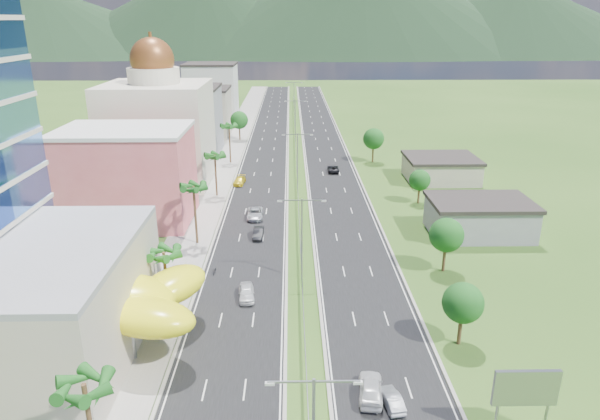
{
  "coord_description": "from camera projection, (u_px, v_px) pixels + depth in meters",
  "views": [
    {
      "loc": [
        -1.35,
        -52.36,
        31.83
      ],
      "look_at": [
        -0.1,
        17.04,
        7.0
      ],
      "focal_mm": 32.0,
      "sensor_mm": 36.0,
      "label": 1
    }
  ],
  "objects": [
    {
      "name": "leafy_tree_rd",
      "position": [
        374.0,
        139.0,
        124.36
      ],
      "size": [
        4.9,
        4.9,
        8.05
      ],
      "color": "#47301C",
      "rests_on": "ground"
    },
    {
      "name": "shed_near",
      "position": [
        479.0,
        219.0,
        83.2
      ],
      "size": [
        15.0,
        10.0,
        5.0
      ],
      "primitive_type": "cube",
      "color": "gray",
      "rests_on": "ground"
    },
    {
      "name": "midrise_grey",
      "position": [
        187.0,
        121.0,
        132.2
      ],
      "size": [
        16.0,
        15.0,
        16.0
      ],
      "primitive_type": "cube",
      "color": "gray",
      "rests_on": "ground"
    },
    {
      "name": "leafy_tree_rc",
      "position": [
        420.0,
        180.0,
        96.59
      ],
      "size": [
        3.85,
        3.85,
        6.33
      ],
      "color": "#47301C",
      "rests_on": "ground"
    },
    {
      "name": "leafy_tree_lfar",
      "position": [
        239.0,
        120.0,
        147.33
      ],
      "size": [
        4.9,
        4.9,
        8.05
      ],
      "color": "#47301C",
      "rests_on": "ground"
    },
    {
      "name": "sidewalk_left",
      "position": [
        233.0,
        144.0,
        144.46
      ],
      "size": [
        7.0,
        260.0,
        0.12
      ],
      "primitive_type": "cube",
      "color": "gray",
      "rests_on": "ground"
    },
    {
      "name": "motorcycle",
      "position": [
        215.0,
        270.0,
        70.62
      ],
      "size": [
        0.62,
        1.75,
        1.1
      ],
      "primitive_type": "imported",
      "rotation": [
        0.0,
        0.0,
        -0.06
      ],
      "color": "black",
      "rests_on": "road_left"
    },
    {
      "name": "road_right",
      "position": [
        323.0,
        144.0,
        144.88
      ],
      "size": [
        11.0,
        260.0,
        0.04
      ],
      "primitive_type": "cube",
      "color": "black",
      "rests_on": "ground"
    },
    {
      "name": "palm_tree_e",
      "position": [
        229.0,
        128.0,
        122.87
      ],
      "size": [
        3.6,
        3.6,
        9.4
      ],
      "color": "#47301C",
      "rests_on": "ground"
    },
    {
      "name": "car_white_near_left",
      "position": [
        246.0,
        292.0,
        64.29
      ],
      "size": [
        2.27,
        4.69,
        1.54
      ],
      "primitive_type": "imported",
      "rotation": [
        0.0,
        0.0,
        0.1
      ],
      "color": "silver",
      "rests_on": "road_left"
    },
    {
      "name": "palm_tree_a",
      "position": [
        84.0,
        390.0,
        36.36
      ],
      "size": [
        3.6,
        3.6,
        9.1
      ],
      "color": "#47301C",
      "rests_on": "ground"
    },
    {
      "name": "palm_tree_d",
      "position": [
        215.0,
        157.0,
        99.6
      ],
      "size": [
        3.6,
        3.6,
        8.6
      ],
      "color": "#47301C",
      "rests_on": "ground"
    },
    {
      "name": "ground",
      "position": [
        304.0,
        320.0,
        60.04
      ],
      "size": [
        500.0,
        500.0,
        0.0
      ],
      "primitive_type": "plane",
      "color": "#2D5119",
      "rests_on": "ground"
    },
    {
      "name": "palm_tree_c",
      "position": [
        194.0,
        189.0,
        77.62
      ],
      "size": [
        3.6,
        3.6,
        9.6
      ],
      "color": "#47301C",
      "rests_on": "ground"
    },
    {
      "name": "billboard",
      "position": [
        526.0,
        390.0,
        41.89
      ],
      "size": [
        5.2,
        0.35,
        6.2
      ],
      "color": "gray",
      "rests_on": "ground"
    },
    {
      "name": "streetlight_median_c",
      "position": [
        298.0,
        155.0,
        104.83
      ],
      "size": [
        6.04,
        0.25,
        11.0
      ],
      "color": "gray",
      "rests_on": "ground"
    },
    {
      "name": "streetlight_median_d",
      "position": [
        295.0,
        116.0,
        147.2
      ],
      "size": [
        6.04,
        0.25,
        11.0
      ],
      "color": "gray",
      "rests_on": "ground"
    },
    {
      "name": "leafy_tree_ra",
      "position": [
        463.0,
        303.0,
        53.99
      ],
      "size": [
        4.2,
        4.2,
        6.9
      ],
      "color": "#47301C",
      "rests_on": "ground"
    },
    {
      "name": "leafy_tree_rb",
      "position": [
        446.0,
        235.0,
        69.91
      ],
      "size": [
        4.55,
        4.55,
        7.47
      ],
      "color": "#47301C",
      "rests_on": "ground"
    },
    {
      "name": "car_white_near_right",
      "position": [
        371.0,
        388.0,
        47.47
      ],
      "size": [
        2.7,
        5.38,
        1.76
      ],
      "primitive_type": "imported",
      "rotation": [
        0.0,
        0.0,
        3.02
      ],
      "color": "silver",
      "rests_on": "road_right"
    },
    {
      "name": "car_dark_left",
      "position": [
        258.0,
        233.0,
        82.32
      ],
      "size": [
        1.67,
        4.42,
        1.44
      ],
      "primitive_type": "imported",
      "rotation": [
        0.0,
        0.0,
        -0.03
      ],
      "color": "black",
      "rests_on": "road_left"
    },
    {
      "name": "palm_tree_b",
      "position": [
        164.0,
        256.0,
        59.28
      ],
      "size": [
        3.6,
        3.6,
        8.1
      ],
      "color": "#47301C",
      "rests_on": "ground"
    },
    {
      "name": "car_silver_mid_left",
      "position": [
        255.0,
        214.0,
        90.38
      ],
      "size": [
        2.73,
        5.68,
        1.56
      ],
      "primitive_type": "imported",
      "rotation": [
        0.0,
        0.0,
        0.02
      ],
      "color": "#A9ACB0",
      "rests_on": "road_left"
    },
    {
      "name": "road_left",
      "position": [
        268.0,
        144.0,
        144.63
      ],
      "size": [
        11.0,
        260.0,
        0.04
      ],
      "primitive_type": "cube",
      "color": "black",
      "rests_on": "ground"
    },
    {
      "name": "midrise_beige",
      "position": [
        201.0,
        113.0,
        153.41
      ],
      "size": [
        16.0,
        15.0,
        13.0
      ],
      "primitive_type": "cube",
      "color": "#B4A694",
      "rests_on": "ground"
    },
    {
      "name": "mountain_ridge",
      "position": [
        358.0,
        56.0,
        484.69
      ],
      "size": [
        860.0,
        140.0,
        90.0
      ],
      "primitive_type": null,
      "color": "black",
      "rests_on": "ground"
    },
    {
      "name": "streetlight_median_b",
      "position": [
        302.0,
        231.0,
        67.18
      ],
      "size": [
        6.04,
        0.25,
        11.0
      ],
      "color": "gray",
      "rests_on": "ground"
    },
    {
      "name": "midrise_white",
      "position": [
        212.0,
        93.0,
        174.23
      ],
      "size": [
        16.0,
        15.0,
        18.0
      ],
      "primitive_type": "cube",
      "color": "silver",
      "rests_on": "ground"
    },
    {
      "name": "lime_canopy",
      "position": [
        108.0,
        299.0,
        54.25
      ],
      "size": [
        18.0,
        15.0,
        7.4
      ],
      "color": "yellow",
      "rests_on": "ground"
    },
    {
      "name": "streetlight_median_e",
      "position": [
        294.0,
        94.0,
        189.56
      ],
      "size": [
        6.04,
        0.25,
        11.0
      ],
      "color": "gray",
      "rests_on": "ground"
    },
    {
      "name": "car_yellow_far_left",
      "position": [
        239.0,
        181.0,
        108.96
      ],
      "size": [
        2.55,
        5.14,
        1.43
      ],
      "primitive_type": "imported",
      "rotation": [
        0.0,
        0.0,
        -0.11
      ],
      "color": "gold",
      "rests_on": "road_left"
    },
    {
      "name": "domed_building",
      "position": [
        158.0,
        127.0,
        107.52
      ],
      "size": [
        20.0,
        20.0,
        28.7
      ],
      "color": "beige",
      "rests_on": "ground"
    },
    {
      "name": "car_silver_right",
      "position": [
        392.0,
        399.0,
        46.43
      ],
      "size": [
        1.98,
        4.05,
        1.28
      ],
      "primitive_type": "imported",
      "rotation": [
        0.0,
        0.0,
        3.31
      ],
      "color": "#A2A4AA",
      "rests_on": "road_right"
    },
    {
      "name": "shed_far",
      "position": [
        441.0,
        170.0,
        111.58
      ],
      "size": [
        14.0,
        12.0,
        4.4
      ],
      "primitive_type": "cube",
      "color": "#B4A694",
      "rests_on": "ground"
    },
    {
      "name": "car_dark_far_right",
      "position": [
        333.0,
        169.0,
        117.72
      ],
      "size": [
        2.45,
        5.18,
        1.43
      ],
      "primitive_type": "imported",
      "rotation": [
        0.0,
        0.0,
        3.13
      ],
      "color": "black",
      "rests_on": "road_right"
    },
    {
      "name": "median_guardrail",
      "position": [
        296.0,
        158.0,
        127.6
      ],
      "size": [
        0.1,
        216.06,
        0.76
      ],
      "color": "gray",
      "rests_on": "ground"
    },
    {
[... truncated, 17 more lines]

